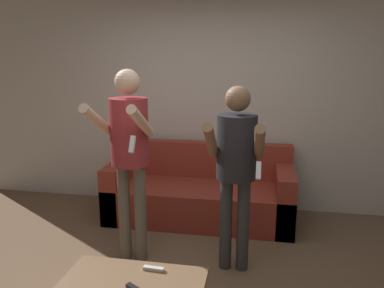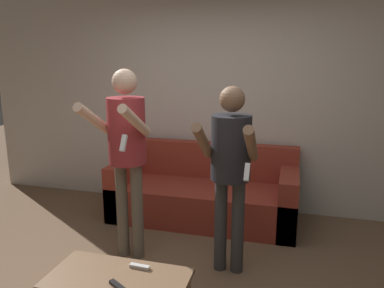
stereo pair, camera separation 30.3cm
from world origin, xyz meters
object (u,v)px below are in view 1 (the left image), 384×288
at_px(person_standing_right, 236,159).
at_px(coffee_table, 133,285).
at_px(remote_far, 154,269).
at_px(couch, 200,194).
at_px(person_standing_left, 129,144).

height_order(person_standing_right, coffee_table, person_standing_right).
xyz_separation_m(coffee_table, remote_far, (0.10, 0.14, 0.05)).
height_order(couch, coffee_table, couch).
bearing_deg(person_standing_left, coffee_table, -70.49).
bearing_deg(person_standing_right, couch, 114.05).
bearing_deg(person_standing_right, person_standing_left, 179.97).
bearing_deg(person_standing_left, remote_far, -60.86).
height_order(couch, remote_far, couch).
xyz_separation_m(person_standing_right, coffee_table, (-0.62, -0.90, -0.68)).
relative_size(person_standing_right, coffee_table, 1.68).
distance_m(person_standing_left, coffee_table, 1.23).
relative_size(couch, coffee_table, 2.17).
relative_size(person_standing_right, remote_far, 10.81).
bearing_deg(couch, person_standing_right, -65.95).
height_order(person_standing_left, remote_far, person_standing_left).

